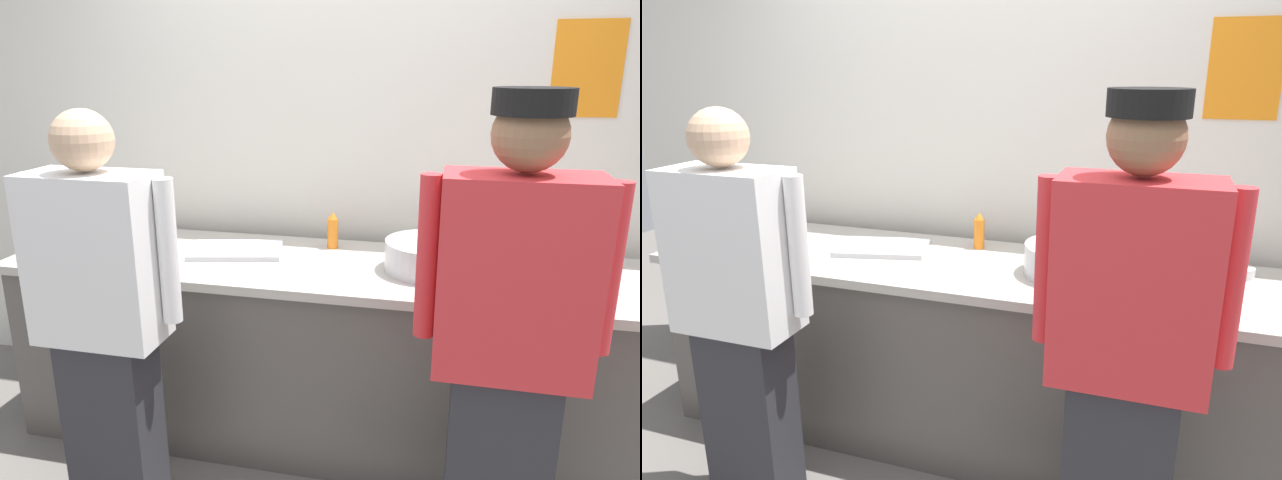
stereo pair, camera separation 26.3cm
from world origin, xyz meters
The scene contains 13 objects.
wall_back centered at (0.00, 0.90, 1.31)m, with size 4.65×0.11×2.62m.
prep_counter centered at (0.00, 0.39, 0.45)m, with size 2.97×0.75×0.89m.
chef_near_left centered at (-0.71, -0.31, 0.85)m, with size 0.59×0.24×1.61m.
chef_center centered at (0.72, -0.28, 0.90)m, with size 0.61×0.24×1.69m.
plate_stack_front centered at (-1.03, 0.24, 0.92)m, with size 0.22×0.22×0.06m.
mixing_bowl_steel centered at (0.44, 0.39, 0.96)m, with size 0.39×0.39×0.13m, color #B7BABF.
sheet_tray centered at (-0.47, 0.44, 0.90)m, with size 0.43×0.28×0.02m, color #B7BABF.
squeeze_bottle_primary centered at (0.82, 0.20, 0.98)m, with size 0.06×0.06×0.20m.
squeeze_bottle_secondary centered at (-0.04, 0.62, 0.98)m, with size 0.05×0.05×0.18m.
squeeze_bottle_spare centered at (-1.20, 0.36, 0.98)m, with size 0.05×0.05×0.19m.
ramekin_green_sauce centered at (1.13, 0.59, 0.91)m, with size 0.10×0.10×0.04m.
ramekin_yellow_sauce centered at (1.01, 0.34, 0.92)m, with size 0.11×0.11×0.05m.
deli_cup centered at (0.96, 0.51, 0.93)m, with size 0.09×0.09×0.08m, color white.
Camera 1 is at (0.51, -2.05, 1.75)m, focal length 32.78 mm.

